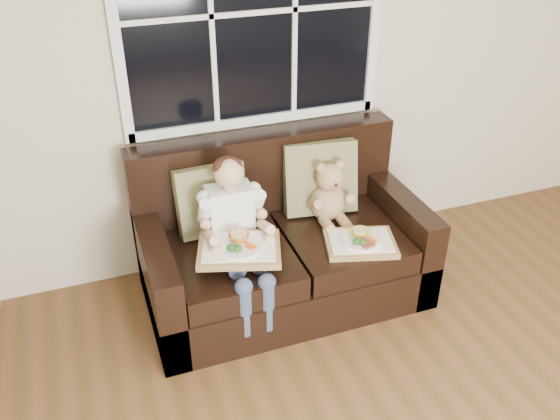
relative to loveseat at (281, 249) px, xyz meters
name	(u,v)px	position (x,y,z in m)	size (l,w,h in m)	color
window_back	(253,12)	(0.00, 0.46, 1.34)	(1.62, 0.04, 1.37)	black
loveseat	(281,249)	(0.00, 0.00, 0.00)	(1.70, 0.92, 0.96)	black
pillow_left	(211,200)	(-0.39, 0.15, 0.35)	(0.43, 0.21, 0.43)	olive
pillow_right	(320,178)	(0.32, 0.15, 0.37)	(0.48, 0.27, 0.47)	olive
child	(235,223)	(-0.32, -0.12, 0.33)	(0.38, 0.59, 0.85)	white
teddy_bear	(329,195)	(0.33, 0.03, 0.30)	(0.24, 0.30, 0.41)	tan
tray_left	(239,248)	(-0.34, -0.27, 0.27)	(0.53, 0.46, 0.10)	#A27B49
tray_right	(360,242)	(0.38, -0.32, 0.17)	(0.48, 0.41, 0.09)	#A27B49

